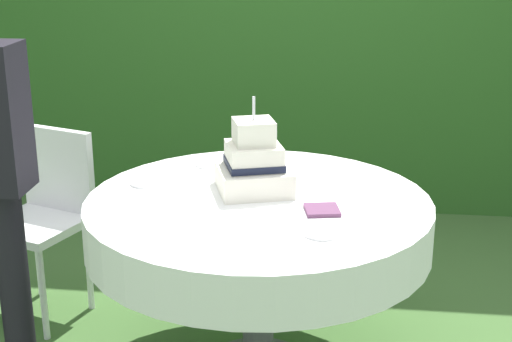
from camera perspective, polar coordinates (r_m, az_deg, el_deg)
cake_table at (r=2.97m, az=0.17°, el=-4.04°), size 1.36×1.36×0.77m
wedding_cake at (r=2.99m, az=-0.14°, el=0.51°), size 0.35×0.35×0.39m
serving_plate_near at (r=3.14m, az=-8.19°, el=-0.84°), size 0.15×0.15×0.01m
serving_plate_far at (r=2.61m, az=5.00°, el=-4.70°), size 0.12×0.12×0.01m
serving_plate_left at (r=3.30m, az=4.33°, el=0.27°), size 0.12×0.12×0.01m
serving_plate_right at (r=3.34m, az=-3.59°, el=0.51°), size 0.11×0.11×0.01m
napkin_stack at (r=2.81m, az=5.03°, el=-2.97°), size 0.15×0.15×0.01m
garden_chair at (r=3.67m, az=-15.64°, el=-2.52°), size 0.51×0.51×0.89m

